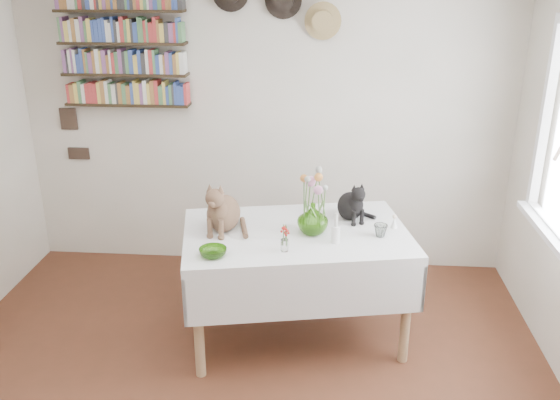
# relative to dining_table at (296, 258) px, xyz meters

# --- Properties ---
(room) EXTENTS (4.08, 4.58, 2.58)m
(room) POSITION_rel_dining_table_xyz_m (-0.32, -1.12, 0.65)
(room) COLOR #5B2E1B
(room) RESTS_ON ground
(dining_table) EXTENTS (1.64, 1.22, 0.79)m
(dining_table) POSITION_rel_dining_table_xyz_m (0.00, 0.00, 0.00)
(dining_table) COLOR white
(dining_table) RESTS_ON room
(tabby_cat) EXTENTS (0.30, 0.36, 0.37)m
(tabby_cat) POSITION_rel_dining_table_xyz_m (-0.48, -0.01, 0.38)
(tabby_cat) COLOR brown
(tabby_cat) RESTS_ON dining_table
(black_cat) EXTENTS (0.28, 0.31, 0.29)m
(black_cat) POSITION_rel_dining_table_xyz_m (0.36, 0.25, 0.34)
(black_cat) COLOR black
(black_cat) RESTS_ON dining_table
(flower_vase) EXTENTS (0.24, 0.24, 0.21)m
(flower_vase) POSITION_rel_dining_table_xyz_m (0.11, -0.02, 0.30)
(flower_vase) COLOR #70BA32
(flower_vase) RESTS_ON dining_table
(green_bowl) EXTENTS (0.19, 0.19, 0.05)m
(green_bowl) POSITION_rel_dining_table_xyz_m (-0.48, -0.41, 0.22)
(green_bowl) COLOR #70BA32
(green_bowl) RESTS_ON dining_table
(drinking_glass) EXTENTS (0.12, 0.12, 0.08)m
(drinking_glass) POSITION_rel_dining_table_xyz_m (0.55, -0.04, 0.24)
(drinking_glass) COLOR white
(drinking_glass) RESTS_ON dining_table
(candlestick) EXTENTS (0.06, 0.06, 0.20)m
(candlestick) POSITION_rel_dining_table_xyz_m (0.26, -0.16, 0.26)
(candlestick) COLOR white
(candlestick) RESTS_ON dining_table
(berry_jar) EXTENTS (0.05, 0.05, 0.19)m
(berry_jar) POSITION_rel_dining_table_xyz_m (-0.06, -0.30, 0.28)
(berry_jar) COLOR white
(berry_jar) RESTS_ON dining_table
(porcelain_figurine) EXTENTS (0.05, 0.05, 0.10)m
(porcelain_figurine) POSITION_rel_dining_table_xyz_m (0.65, 0.11, 0.24)
(porcelain_figurine) COLOR white
(porcelain_figurine) RESTS_ON dining_table
(flower_bouquet) EXTENTS (0.17, 0.13, 0.39)m
(flower_bouquet) POSITION_rel_dining_table_xyz_m (0.11, -0.01, 0.53)
(flower_bouquet) COLOR #4C7233
(flower_bouquet) RESTS_ON flower_vase
(bookshelf_unit) EXTENTS (1.00, 0.16, 0.91)m
(bookshelf_unit) POSITION_rel_dining_table_xyz_m (-1.42, 1.04, 1.25)
(bookshelf_unit) COLOR black
(bookshelf_unit) RESTS_ON room
(wall_hats) EXTENTS (0.98, 0.09, 0.48)m
(wall_hats) POSITION_rel_dining_table_xyz_m (-0.20, 1.07, 1.57)
(wall_hats) COLOR black
(wall_hats) RESTS_ON room
(wall_art_plaques) EXTENTS (0.21, 0.02, 0.44)m
(wall_art_plaques) POSITION_rel_dining_table_xyz_m (-1.95, 1.11, 0.53)
(wall_art_plaques) COLOR #38281E
(wall_art_plaques) RESTS_ON room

